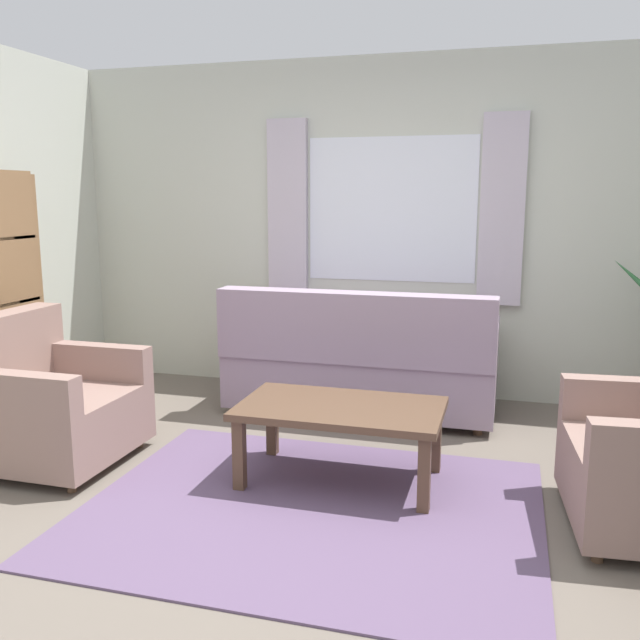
{
  "coord_description": "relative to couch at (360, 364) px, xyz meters",
  "views": [
    {
      "loc": [
        0.91,
        -3.06,
        1.56
      ],
      "look_at": [
        -0.15,
        0.7,
        0.84
      ],
      "focal_mm": 38.15,
      "sensor_mm": 36.0,
      "label": 1
    }
  ],
  "objects": [
    {
      "name": "couch",
      "position": [
        0.0,
        0.0,
        0.0
      ],
      "size": [
        1.9,
        0.82,
        0.92
      ],
      "rotation": [
        0.0,
        0.0,
        3.14
      ],
      "color": "#998499",
      "rests_on": "ground_plane"
    },
    {
      "name": "wall_back",
      "position": [
        0.1,
        0.67,
        0.93
      ],
      "size": [
        5.32,
        0.12,
        2.6
      ],
      "primitive_type": "cube",
      "color": "beige",
      "rests_on": "ground_plane"
    },
    {
      "name": "armchair_left",
      "position": [
        -1.58,
        -1.38,
        -0.01
      ],
      "size": [
        0.82,
        0.84,
        0.88
      ],
      "rotation": [
        0.0,
        0.0,
        1.57
      ],
      "color": "gray",
      "rests_on": "ground_plane"
    },
    {
      "name": "window_with_curtains",
      "position": [
        0.1,
        0.59,
        1.08
      ],
      "size": [
        1.98,
        0.07,
        1.4
      ],
      "color": "white"
    },
    {
      "name": "area_rug",
      "position": [
        0.1,
        -1.59,
        -0.36
      ],
      "size": [
        2.26,
        1.81,
        0.01
      ],
      "primitive_type": "cube",
      "color": "#604C6B",
      "rests_on": "ground_plane"
    },
    {
      "name": "coffee_table",
      "position": [
        0.16,
        -1.21,
        0.01
      ],
      "size": [
        1.1,
        0.64,
        0.44
      ],
      "color": "brown",
      "rests_on": "ground_plane"
    },
    {
      "name": "ground_plane",
      "position": [
        0.1,
        -1.59,
        -0.37
      ],
      "size": [
        6.24,
        6.24,
        0.0
      ],
      "primitive_type": "plane",
      "color": "#6B6056"
    }
  ]
}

